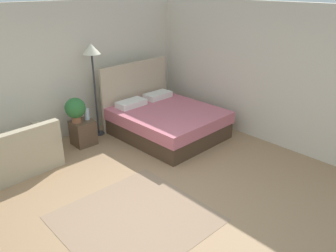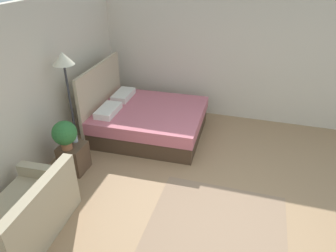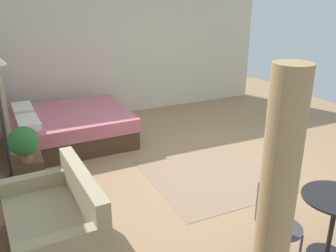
# 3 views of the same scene
# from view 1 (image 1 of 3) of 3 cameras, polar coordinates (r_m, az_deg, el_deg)

# --- Properties ---
(ground_plane) EXTENTS (9.40, 9.13, 0.02)m
(ground_plane) POSITION_cam_1_polar(r_m,az_deg,el_deg) (4.78, -3.30, -14.42)
(ground_plane) COLOR #9E7A56
(wall_back) EXTENTS (9.40, 0.12, 2.61)m
(wall_back) POSITION_cam_1_polar(r_m,az_deg,el_deg) (6.66, -20.94, 7.82)
(wall_back) COLOR beige
(wall_back) RESTS_ON ground
(wall_right) EXTENTS (0.12, 6.13, 2.61)m
(wall_right) POSITION_cam_1_polar(r_m,az_deg,el_deg) (6.51, 18.77, 7.79)
(wall_right) COLOR beige
(wall_right) RESTS_ON ground
(area_rug) EXTENTS (1.85, 1.79, 0.01)m
(area_rug) POSITION_cam_1_polar(r_m,az_deg,el_deg) (4.67, -5.64, -15.37)
(area_rug) COLOR #93755B
(area_rug) RESTS_ON ground
(bed) EXTENTS (1.81, 2.10, 1.36)m
(bed) POSITION_cam_1_polar(r_m,az_deg,el_deg) (6.85, -0.47, 1.03)
(bed) COLOR #473323
(bed) RESTS_ON ground
(couch) EXTENTS (1.43, 0.91, 0.83)m
(couch) POSITION_cam_1_polar(r_m,az_deg,el_deg) (6.06, -24.80, -4.71)
(couch) COLOR tan
(couch) RESTS_ON ground
(nightstand) EXTENTS (0.40, 0.39, 0.48)m
(nightstand) POSITION_cam_1_polar(r_m,az_deg,el_deg) (6.66, -14.22, -1.10)
(nightstand) COLOR brown
(nightstand) RESTS_ON ground
(potted_plant) EXTENTS (0.38, 0.38, 0.48)m
(potted_plant) POSITION_cam_1_polar(r_m,az_deg,el_deg) (6.43, -15.49, 2.85)
(potted_plant) COLOR #935B3D
(potted_plant) RESTS_ON nightstand
(vase) EXTENTS (0.10, 0.10, 0.21)m
(vase) POSITION_cam_1_polar(r_m,az_deg,el_deg) (6.58, -13.66, 1.97)
(vase) COLOR silver
(vase) RESTS_ON nightstand
(floor_lamp) EXTENTS (0.34, 0.34, 1.85)m
(floor_lamp) POSITION_cam_1_polar(r_m,az_deg,el_deg) (6.65, -12.81, 11.34)
(floor_lamp) COLOR #2D2D33
(floor_lamp) RESTS_ON ground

